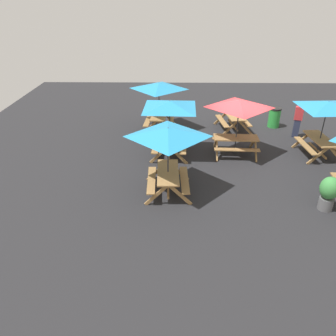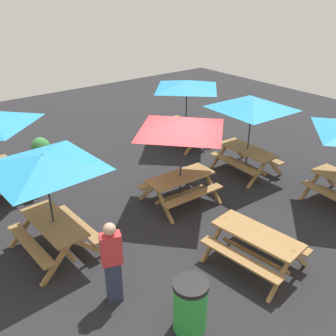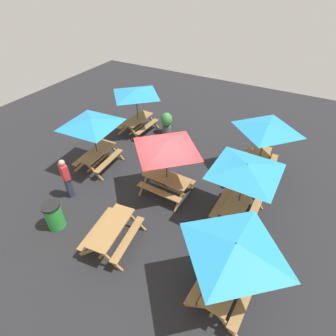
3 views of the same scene
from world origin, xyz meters
name	(u,v)px [view 2 (image 2 of 3)]	position (x,y,z in m)	size (l,w,h in m)	color
ground_plane	(173,201)	(0.00, 0.00, 0.00)	(25.06, 25.06, 0.00)	#232326
picnic_table_0	(187,89)	(-2.86, 2.86, 1.99)	(2.06, 2.06, 2.34)	olive
picnic_table_1	(252,110)	(0.01, 2.84, 1.99)	(2.83, 2.83, 2.34)	olive
picnic_table_3	(256,241)	(2.96, -0.23, 0.56)	(1.96, 1.72, 0.81)	olive
picnic_table_4	(181,131)	(0.12, 0.13, 1.99)	(2.07, 2.07, 2.34)	olive
picnic_table_5	(45,169)	(0.07, -3.27, 1.99)	(2.82, 2.82, 2.34)	olive
trash_bin_green	(190,306)	(3.35, -2.33, 0.49)	(0.59, 0.59, 0.98)	green
potted_plant_0	(42,153)	(-3.80, -2.04, 0.63)	(0.58, 0.58, 1.12)	#59595B
person_standing	(112,261)	(2.03, -3.00, 0.89)	(0.33, 0.41, 1.67)	#2D334C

